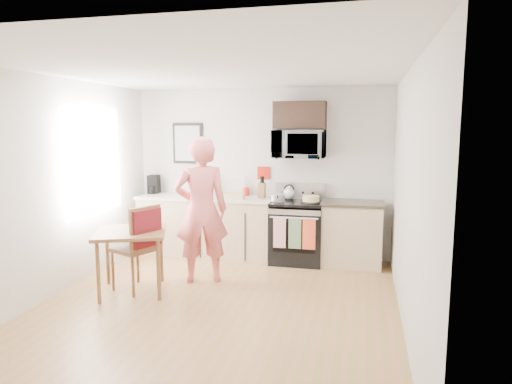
% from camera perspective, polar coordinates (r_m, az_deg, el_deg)
% --- Properties ---
extents(floor, '(4.60, 4.60, 0.00)m').
position_cam_1_polar(floor, '(5.28, -5.08, -14.22)').
color(floor, olive).
rests_on(floor, ground).
extents(back_wall, '(4.00, 0.04, 2.60)m').
position_cam_1_polar(back_wall, '(7.14, 0.60, 2.43)').
color(back_wall, beige).
rests_on(back_wall, floor).
extents(front_wall, '(4.00, 0.04, 2.60)m').
position_cam_1_polar(front_wall, '(2.89, -19.97, -6.44)').
color(front_wall, beige).
rests_on(front_wall, floor).
extents(left_wall, '(0.04, 4.60, 2.60)m').
position_cam_1_polar(left_wall, '(5.89, -24.07, 0.52)').
color(left_wall, beige).
rests_on(left_wall, floor).
extents(right_wall, '(0.04, 4.60, 2.60)m').
position_cam_1_polar(right_wall, '(4.71, 18.49, -0.92)').
color(right_wall, beige).
rests_on(right_wall, floor).
extents(ceiling, '(4.00, 4.60, 0.04)m').
position_cam_1_polar(ceiling, '(4.93, -5.47, 15.01)').
color(ceiling, silver).
rests_on(ceiling, back_wall).
extents(window, '(0.06, 1.40, 1.50)m').
position_cam_1_polar(window, '(6.49, -19.67, 3.61)').
color(window, silver).
rests_on(window, left_wall).
extents(cabinet_left, '(2.10, 0.60, 0.90)m').
position_cam_1_polar(cabinet_left, '(7.21, -6.17, -4.41)').
color(cabinet_left, tan).
rests_on(cabinet_left, floor).
extents(countertop_left, '(2.14, 0.64, 0.04)m').
position_cam_1_polar(countertop_left, '(7.12, -6.23, -0.72)').
color(countertop_left, beige).
rests_on(countertop_left, cabinet_left).
extents(cabinet_right, '(0.84, 0.60, 0.90)m').
position_cam_1_polar(cabinet_right, '(6.81, 11.89, -5.27)').
color(cabinet_right, tan).
rests_on(cabinet_right, floor).
extents(countertop_right, '(0.88, 0.64, 0.04)m').
position_cam_1_polar(countertop_right, '(6.72, 12.00, -1.37)').
color(countertop_right, black).
rests_on(countertop_right, cabinet_right).
extents(range, '(0.76, 0.70, 1.16)m').
position_cam_1_polar(range, '(6.86, 5.16, -5.16)').
color(range, black).
rests_on(range, floor).
extents(microwave, '(0.76, 0.51, 0.42)m').
position_cam_1_polar(microwave, '(6.78, 5.42, 5.99)').
color(microwave, '#B3B2B7').
rests_on(microwave, back_wall).
extents(upper_cabinet, '(0.76, 0.35, 0.40)m').
position_cam_1_polar(upper_cabinet, '(6.83, 5.52, 9.53)').
color(upper_cabinet, black).
rests_on(upper_cabinet, back_wall).
extents(wall_art, '(0.50, 0.04, 0.65)m').
position_cam_1_polar(wall_art, '(7.45, -8.53, 6.04)').
color(wall_art, black).
rests_on(wall_art, back_wall).
extents(wall_trivet, '(0.20, 0.02, 0.20)m').
position_cam_1_polar(wall_trivet, '(7.12, 0.97, 2.41)').
color(wall_trivet, red).
rests_on(wall_trivet, back_wall).
extents(person, '(0.82, 0.70, 1.89)m').
position_cam_1_polar(person, '(5.92, -6.85, -2.28)').
color(person, '#E4493E').
rests_on(person, floor).
extents(dining_table, '(0.93, 0.93, 0.77)m').
position_cam_1_polar(dining_table, '(5.75, -15.37, -5.54)').
color(dining_table, brown).
rests_on(dining_table, floor).
extents(chair, '(0.63, 0.60, 1.07)m').
position_cam_1_polar(chair, '(5.69, -14.01, -5.49)').
color(chair, brown).
rests_on(chair, floor).
extents(knife_block, '(0.10, 0.14, 0.22)m').
position_cam_1_polar(knife_block, '(6.96, 0.74, 0.22)').
color(knife_block, brown).
rests_on(knife_block, countertop_left).
extents(utensil_crock, '(0.11, 0.11, 0.32)m').
position_cam_1_polar(utensil_crock, '(7.14, -1.28, 0.54)').
color(utensil_crock, red).
rests_on(utensil_crock, countertop_left).
extents(fruit_bowl, '(0.21, 0.21, 0.09)m').
position_cam_1_polar(fruit_bowl, '(7.36, -7.49, -0.01)').
color(fruit_bowl, silver).
rests_on(fruit_bowl, countertop_left).
extents(milk_carton, '(0.11, 0.11, 0.27)m').
position_cam_1_polar(milk_carton, '(7.22, -6.14, 0.65)').
color(milk_carton, '#D5B080').
rests_on(milk_carton, countertop_left).
extents(coffee_maker, '(0.19, 0.26, 0.29)m').
position_cam_1_polar(coffee_maker, '(7.59, -12.68, 0.88)').
color(coffee_maker, black).
rests_on(coffee_maker, countertop_left).
extents(bread_bag, '(0.28, 0.15, 0.10)m').
position_cam_1_polar(bread_bag, '(6.81, -2.71, -0.49)').
color(bread_bag, tan).
rests_on(bread_bag, countertop_left).
extents(cake, '(0.30, 0.30, 0.10)m').
position_cam_1_polar(cake, '(6.65, 6.88, -0.90)').
color(cake, black).
rests_on(cake, range).
extents(kettle, '(0.18, 0.18, 0.22)m').
position_cam_1_polar(kettle, '(6.93, 4.14, -0.10)').
color(kettle, silver).
rests_on(kettle, range).
extents(pot, '(0.22, 0.37, 0.11)m').
position_cam_1_polar(pot, '(6.67, 2.68, -0.75)').
color(pot, '#B3B2B7').
rests_on(pot, range).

